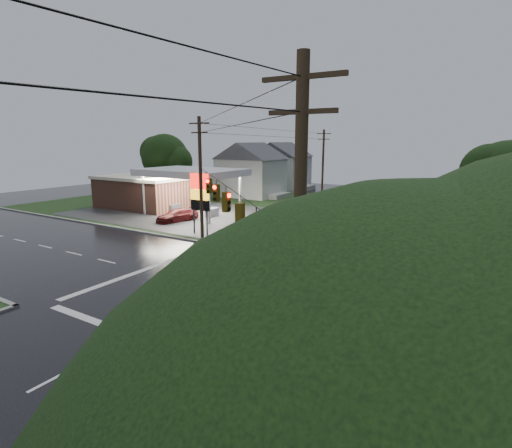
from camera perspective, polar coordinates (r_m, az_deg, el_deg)
The scene contains 15 objects.
ground at distance 24.77m, azimuth -4.57°, elevation -9.30°, with size 120.00×120.00×0.00m, color black.
grass_nw at distance 60.38m, azimuth -9.85°, elevation 3.23°, with size 36.00×36.00×0.08m, color black.
gas_station at distance 55.32m, azimuth -14.03°, elevation 4.89°, with size 26.20×18.00×5.60m.
pylon_sign at distance 38.18m, azimuth -8.04°, elevation 4.35°, with size 2.00×0.35×6.00m.
utility_pole_nw at distance 36.59m, azimuth -7.92°, elevation 6.73°, with size 2.20×0.32×11.00m.
utility_pole_se at distance 10.50m, azimuth 6.10°, elevation -5.96°, with size 2.20×0.32×11.00m.
utility_pole_n at distance 61.24m, azimuth 9.53°, elevation 8.46°, with size 2.20×0.32×10.50m.
traffic_signals at distance 23.21m, azimuth -4.82°, elevation 5.77°, with size 26.87×26.87×1.47m.
house_near at distance 64.82m, azimuth -0.67°, elevation 7.86°, with size 11.05×8.48×8.60m.
house_far at distance 75.67m, azimuth 3.62°, elevation 8.41°, with size 11.05×8.48×8.60m.
tree_nw_behind at distance 68.06m, azimuth -12.79°, elevation 9.26°, with size 8.93×7.60×10.00m.
tree_ne_near at distance 40.67m, azimuth 32.35°, elevation 5.29°, with size 7.99×6.80×8.98m.
car_north at distance 35.63m, azimuth 6.73°, elevation -1.70°, with size 1.31×3.76×1.24m, color black.
car_crossing at distance 23.76m, azimuth 3.07°, elevation -8.59°, with size 1.49×3.70×1.26m, color slate.
car_pump at distance 45.39m, azimuth -11.19°, elevation 1.22°, with size 2.02×4.98×1.45m, color maroon.
Camera 1 is at (13.80, -18.53, 8.92)m, focal length 28.00 mm.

